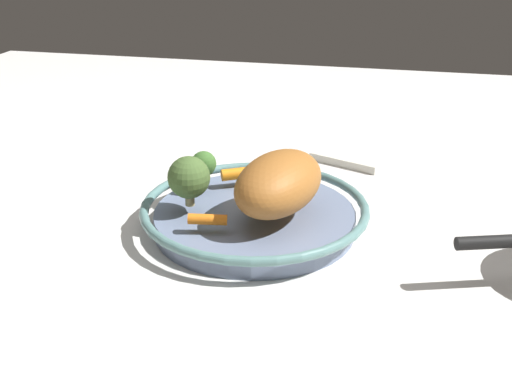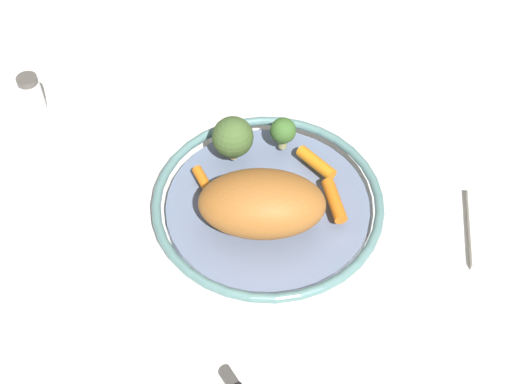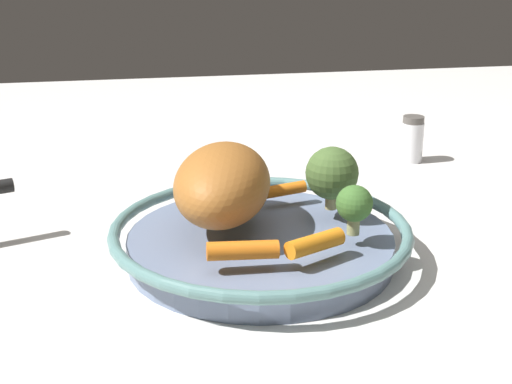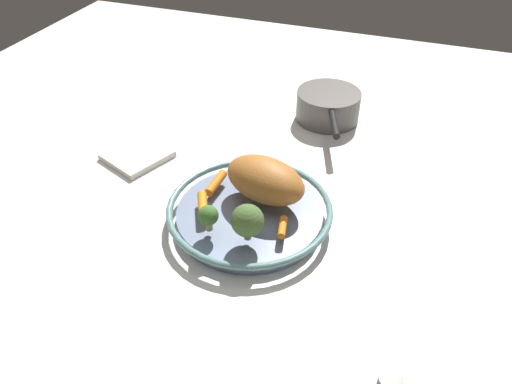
{
  "view_description": "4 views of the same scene",
  "coord_description": "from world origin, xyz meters",
  "px_view_note": "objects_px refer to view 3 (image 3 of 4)",
  "views": [
    {
      "loc": [
        0.78,
        0.18,
        0.41
      ],
      "look_at": [
        -0.01,
        -0.0,
        0.05
      ],
      "focal_mm": 44.64,
      "sensor_mm": 36.0,
      "label": 1
    },
    {
      "loc": [
        0.16,
        0.57,
        0.8
      ],
      "look_at": [
        0.02,
        0.0,
        0.07
      ],
      "focal_mm": 49.79,
      "sensor_mm": 36.0,
      "label": 2
    },
    {
      "loc": [
        -0.69,
        0.13,
        0.33
      ],
      "look_at": [
        -0.01,
        0.01,
        0.08
      ],
      "focal_mm": 50.41,
      "sensor_mm": 36.0,
      "label": 3
    },
    {
      "loc": [
        0.26,
        -0.68,
        0.65
      ],
      "look_at": [
        0.0,
        0.03,
        0.05
      ],
      "focal_mm": 35.05,
      "sensor_mm": 36.0,
      "label": 4
    }
  ],
  "objects_px": {
    "serving_bowl": "(260,240)",
    "baby_carrot_left": "(315,243)",
    "broccoli_floret_edge": "(332,174)",
    "roast_chicken_piece": "(222,184)",
    "baby_carrot_back": "(243,250)",
    "baby_carrot_right": "(285,190)",
    "broccoli_floret_large": "(354,205)",
    "salt_shaker": "(412,139)"
  },
  "relations": [
    {
      "from": "serving_bowl",
      "to": "baby_carrot_right",
      "type": "relative_size",
      "value": 6.33
    },
    {
      "from": "broccoli_floret_large",
      "to": "broccoli_floret_edge",
      "type": "bearing_deg",
      "value": 1.69
    },
    {
      "from": "serving_bowl",
      "to": "baby_carrot_right",
      "type": "distance_m",
      "value": 0.09
    },
    {
      "from": "roast_chicken_piece",
      "to": "baby_carrot_right",
      "type": "xyz_separation_m",
      "value": [
        0.06,
        -0.08,
        -0.03
      ]
    },
    {
      "from": "roast_chicken_piece",
      "to": "baby_carrot_left",
      "type": "relative_size",
      "value": 2.6
    },
    {
      "from": "roast_chicken_piece",
      "to": "salt_shaker",
      "type": "bearing_deg",
      "value": -49.21
    },
    {
      "from": "baby_carrot_left",
      "to": "broccoli_floret_large",
      "type": "height_order",
      "value": "broccoli_floret_large"
    },
    {
      "from": "broccoli_floret_large",
      "to": "salt_shaker",
      "type": "relative_size",
      "value": 0.74
    },
    {
      "from": "baby_carrot_back",
      "to": "salt_shaker",
      "type": "height_order",
      "value": "salt_shaker"
    },
    {
      "from": "roast_chicken_piece",
      "to": "broccoli_floret_edge",
      "type": "height_order",
      "value": "roast_chicken_piece"
    },
    {
      "from": "broccoli_floret_edge",
      "to": "baby_carrot_right",
      "type": "bearing_deg",
      "value": 38.49
    },
    {
      "from": "serving_bowl",
      "to": "baby_carrot_back",
      "type": "bearing_deg",
      "value": 158.57
    },
    {
      "from": "baby_carrot_left",
      "to": "baby_carrot_back",
      "type": "distance_m",
      "value": 0.07
    },
    {
      "from": "roast_chicken_piece",
      "to": "salt_shaker",
      "type": "relative_size",
      "value": 2.35
    },
    {
      "from": "broccoli_floret_large",
      "to": "broccoli_floret_edge",
      "type": "distance_m",
      "value": 0.07
    },
    {
      "from": "broccoli_floret_large",
      "to": "baby_carrot_left",
      "type": "bearing_deg",
      "value": 125.45
    },
    {
      "from": "serving_bowl",
      "to": "salt_shaker",
      "type": "distance_m",
      "value": 0.42
    },
    {
      "from": "baby_carrot_right",
      "to": "serving_bowl",
      "type": "bearing_deg",
      "value": 151.04
    },
    {
      "from": "salt_shaker",
      "to": "baby_carrot_left",
      "type": "bearing_deg",
      "value": 146.36
    },
    {
      "from": "baby_carrot_left",
      "to": "salt_shaker",
      "type": "relative_size",
      "value": 0.9
    },
    {
      "from": "baby_carrot_left",
      "to": "roast_chicken_piece",
      "type": "bearing_deg",
      "value": 37.26
    },
    {
      "from": "serving_bowl",
      "to": "baby_carrot_right",
      "type": "bearing_deg",
      "value": -28.96
    },
    {
      "from": "roast_chicken_piece",
      "to": "salt_shaker",
      "type": "height_order",
      "value": "roast_chicken_piece"
    },
    {
      "from": "baby_carrot_left",
      "to": "broccoli_floret_edge",
      "type": "height_order",
      "value": "broccoli_floret_edge"
    },
    {
      "from": "baby_carrot_back",
      "to": "baby_carrot_left",
      "type": "bearing_deg",
      "value": -87.09
    },
    {
      "from": "serving_bowl",
      "to": "baby_carrot_left",
      "type": "xyz_separation_m",
      "value": [
        -0.08,
        -0.04,
        0.03
      ]
    },
    {
      "from": "baby_carrot_right",
      "to": "broccoli_floret_large",
      "type": "distance_m",
      "value": 0.13
    },
    {
      "from": "baby_carrot_right",
      "to": "salt_shaker",
      "type": "relative_size",
      "value": 0.72
    },
    {
      "from": "serving_bowl",
      "to": "roast_chicken_piece",
      "type": "bearing_deg",
      "value": 63.83
    },
    {
      "from": "serving_bowl",
      "to": "roast_chicken_piece",
      "type": "height_order",
      "value": "roast_chicken_piece"
    },
    {
      "from": "broccoli_floret_edge",
      "to": "baby_carrot_left",
      "type": "bearing_deg",
      "value": 156.5
    },
    {
      "from": "baby_carrot_back",
      "to": "broccoli_floret_edge",
      "type": "distance_m",
      "value": 0.17
    },
    {
      "from": "roast_chicken_piece",
      "to": "baby_carrot_right",
      "type": "bearing_deg",
      "value": -52.92
    },
    {
      "from": "baby_carrot_right",
      "to": "baby_carrot_back",
      "type": "distance_m",
      "value": 0.18
    },
    {
      "from": "broccoli_floret_edge",
      "to": "roast_chicken_piece",
      "type": "bearing_deg",
      "value": 94.71
    },
    {
      "from": "baby_carrot_right",
      "to": "broccoli_floret_large",
      "type": "height_order",
      "value": "broccoli_floret_large"
    },
    {
      "from": "baby_carrot_back",
      "to": "broccoli_floret_large",
      "type": "bearing_deg",
      "value": -72.11
    },
    {
      "from": "baby_carrot_left",
      "to": "broccoli_floret_large",
      "type": "xyz_separation_m",
      "value": [
        0.04,
        -0.05,
        0.02
      ]
    },
    {
      "from": "broccoli_floret_large",
      "to": "roast_chicken_piece",
      "type": "bearing_deg",
      "value": 63.0
    },
    {
      "from": "serving_bowl",
      "to": "broccoli_floret_large",
      "type": "xyz_separation_m",
      "value": [
        -0.04,
        -0.09,
        0.05
      ]
    },
    {
      "from": "baby_carrot_right",
      "to": "baby_carrot_back",
      "type": "bearing_deg",
      "value": 154.79
    },
    {
      "from": "baby_carrot_left",
      "to": "broccoli_floret_edge",
      "type": "distance_m",
      "value": 0.12
    }
  ]
}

